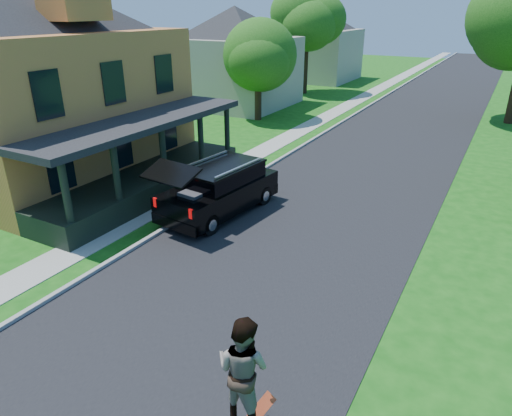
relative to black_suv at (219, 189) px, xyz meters
The scene contains 13 objects.
ground 6.79m from the black_suv, 61.58° to the right, with size 140.00×140.00×0.00m, color #135010.
street 14.48m from the black_suv, 77.20° to the left, with size 8.00×120.00×0.02m, color black.
curb 14.14m from the black_suv, 93.45° to the left, with size 0.15×120.00×0.12m, color gray.
sidewalk 14.32m from the black_suv, 99.67° to the left, with size 1.30×120.00×0.03m, color gray.
front_walk 6.37m from the black_suv, behind, with size 6.50×1.20×0.03m, color gray.
main_house 10.40m from the black_suv, behind, with size 15.56×15.56×10.10m.
neighbor_house_mid 21.07m from the black_suv, 119.66° to the left, with size 12.78×12.78×8.30m.
neighbor_house_far 35.76m from the black_suv, 106.81° to the left, with size 12.78×12.78×8.30m.
black_suv is the anchor object (origin of this frame).
skateboarder 9.77m from the black_suv, 54.25° to the right, with size 1.03×0.82×2.03m.
skateboard 9.80m from the black_suv, 52.90° to the right, with size 0.55×0.55×0.71m.
tree_left_mid 16.09m from the black_suv, 113.64° to the left, with size 4.99×4.97×7.19m.
tree_left_far 27.37m from the black_suv, 107.04° to the left, with size 7.49×7.10×9.49m.
Camera 1 is at (5.57, -7.08, 7.07)m, focal length 32.00 mm.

